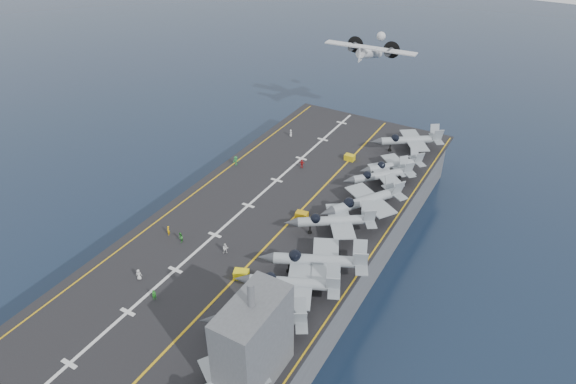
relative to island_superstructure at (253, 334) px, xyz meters
The scene contains 28 objects.
ground 38.02m from the island_superstructure, 116.57° to the left, with size 500.00×500.00×0.00m, color #142135.
hull 35.94m from the island_superstructure, 116.57° to the left, with size 36.00×90.00×10.00m, color #56595E.
flight_deck 34.41m from the island_superstructure, 116.57° to the left, with size 38.00×92.00×0.40m, color black.
foul_line 33.17m from the island_superstructure, 111.80° to the left, with size 0.35×90.00×0.02m, color gold.
landing_centerline 37.38m from the island_superstructure, 124.99° to the left, with size 0.50×90.00×0.02m, color silver.
deck_edge_port 44.50m from the island_superstructure, 136.85° to the left, with size 0.25×90.00×0.02m, color gold.
deck_edge_stbd 31.12m from the island_superstructure, 83.35° to the left, with size 0.25×90.00×0.02m, color gold.
island_superstructure is the anchor object (origin of this frame).
fighter_jet_1 8.58m from the island_superstructure, 116.57° to the left, with size 16.85×15.24×4.88m, color #A2A8B1, non-canonical shape.
fighter_jet_2 15.28m from the island_superstructure, 100.61° to the left, with size 17.84×15.27×5.23m, color #989FA7, non-canonical shape.
fighter_jet_3 20.72m from the island_superstructure, 94.66° to the left, with size 19.44×16.83×5.68m, color #97A0A6, non-canonical shape.
fighter_jet_4 31.23m from the island_superstructure, 97.48° to the left, with size 18.04×16.71×5.21m, color #939CA3, non-canonical shape.
fighter_jet_5 38.66m from the island_superstructure, 92.71° to the left, with size 17.93×19.50×5.63m, color gray, non-canonical shape.
fighter_jet_6 48.74m from the island_superstructure, 93.28° to the left, with size 16.36×16.58×4.85m, color #8F969F, non-canonical shape.
fighter_jet_7 53.73m from the island_superstructure, 92.18° to the left, with size 15.45×15.82×4.62m, color #99A3A9, non-canonical shape.
fighter_jet_8 64.96m from the island_superstructure, 92.38° to the left, with size 18.25×17.04×5.27m, color #9AA3A9, non-canonical shape.
tow_cart_a 18.97m from the island_superstructure, 129.70° to the left, with size 2.56×2.11×1.32m, color yellow, non-canonical shape.
tow_cart_b 33.87m from the island_superstructure, 108.88° to the left, with size 2.24×1.63×1.24m, color gold, non-canonical shape.
tow_cart_c 56.18m from the island_superstructure, 102.43° to the left, with size 2.07×1.38×1.22m, color gold, non-canonical shape.
crew_0 25.81m from the island_superstructure, 166.60° to the left, with size 1.29×1.16×1.79m, color silver.
crew_1 32.78m from the island_superstructure, 149.58° to the left, with size 0.99×1.21×1.73m, color #FEB407.
crew_2 30.05m from the island_superstructure, 147.41° to the left, with size 1.14×1.30×1.81m, color green.
crew_3 51.97m from the island_superstructure, 127.35° to the left, with size 1.36×1.43×1.99m, color #237F35.
crew_4 50.84m from the island_superstructure, 112.19° to the left, with size 1.29×1.04×1.88m, color #B31618.
crew_5 64.64m from the island_superstructure, 115.83° to the left, with size 1.08×1.16×1.61m, color white.
crew_6 20.90m from the island_superstructure, 169.02° to the left, with size 0.96×1.17×1.68m, color #1F8120.
crew_7 24.75m from the island_superstructure, 134.32° to the left, with size 1.35×1.23×1.87m, color white.
transport_plane 92.06m from the island_superstructure, 104.33° to the left, with size 24.67×17.51×5.63m, color silver, non-canonical shape.
Camera 1 is at (38.30, -62.57, 62.86)m, focal length 32.00 mm.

